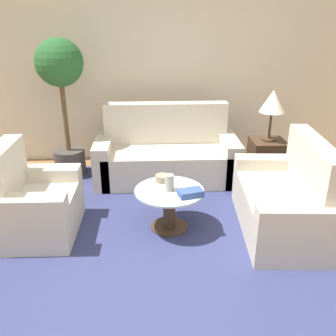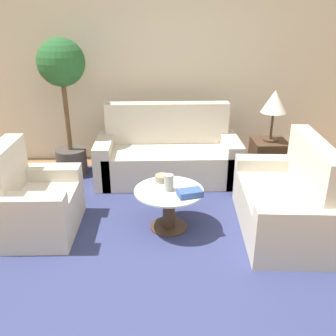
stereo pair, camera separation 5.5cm
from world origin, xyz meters
TOP-DOWN VIEW (x-y plane):
  - ground_plane at (0.00, 0.00)m, footprint 14.00×14.00m
  - wall_back at (0.00, 2.87)m, footprint 10.00×0.06m
  - rug at (0.14, 0.85)m, footprint 3.53×3.33m
  - sofa_main at (0.17, 2.10)m, footprint 1.79×0.76m
  - armchair at (-1.19, 0.84)m, footprint 0.71×0.88m
  - loveseat at (1.30, 0.77)m, footprint 0.81×1.39m
  - coffee_table at (0.14, 0.85)m, footprint 0.68×0.68m
  - side_table at (1.45, 2.00)m, footprint 0.42×0.42m
  - table_lamp at (1.45, 2.00)m, footprint 0.31×0.31m
  - potted_plant at (-1.11, 2.27)m, footprint 0.58×0.58m
  - vase at (0.14, 0.84)m, footprint 0.09×0.09m
  - bowl at (0.08, 1.06)m, footprint 0.15×0.15m
  - book_stack at (0.33, 0.71)m, footprint 0.25×0.19m

SIDE VIEW (x-z plane):
  - ground_plane at x=0.00m, z-range 0.00..0.00m
  - rug at x=0.14m, z-range 0.00..0.01m
  - side_table at x=1.45m, z-range 0.00..0.52m
  - coffee_table at x=0.14m, z-range 0.06..0.49m
  - armchair at x=-1.19m, z-range -0.16..0.74m
  - loveseat at x=1.30m, z-range -0.17..0.76m
  - sofa_main at x=0.17m, z-range -0.18..0.77m
  - book_stack at x=0.33m, z-range 0.42..0.49m
  - bowl at x=0.08m, z-range 0.42..0.49m
  - vase at x=0.14m, z-range 0.42..0.59m
  - table_lamp at x=1.45m, z-range 0.69..1.32m
  - potted_plant at x=-1.11m, z-range 0.29..2.04m
  - wall_back at x=0.00m, z-range 0.00..2.60m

